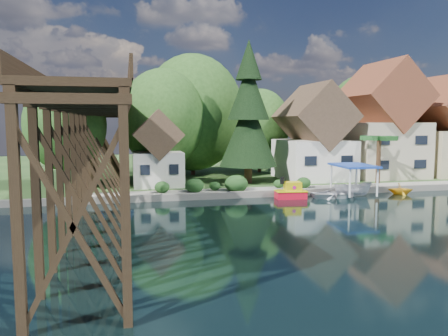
{
  "coord_description": "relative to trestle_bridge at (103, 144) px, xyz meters",
  "views": [
    {
      "loc": [
        -14.26,
        -30.87,
        7.05
      ],
      "look_at": [
        -5.89,
        6.0,
        3.07
      ],
      "focal_mm": 35.0,
      "sensor_mm": 36.0,
      "label": 1
    }
  ],
  "objects": [
    {
      "name": "ground",
      "position": [
        16.0,
        -5.17,
        -5.35
      ],
      "size": [
        140.0,
        140.0,
        0.0
      ],
      "primitive_type": "plane",
      "color": "black",
      "rests_on": "ground"
    },
    {
      "name": "bank",
      "position": [
        16.0,
        28.83,
        -5.1
      ],
      "size": [
        140.0,
        52.0,
        0.5
      ],
      "primitive_type": "cube",
      "color": "#27481C",
      "rests_on": "ground"
    },
    {
      "name": "seawall",
      "position": [
        20.0,
        2.83,
        -5.04
      ],
      "size": [
        60.0,
        0.4,
        0.62
      ],
      "primitive_type": "cube",
      "color": "slate",
      "rests_on": "ground"
    },
    {
      "name": "promenade",
      "position": [
        22.0,
        4.13,
        -4.82
      ],
      "size": [
        50.0,
        2.6,
        0.06
      ],
      "primitive_type": "cube",
      "color": "gray",
      "rests_on": "bank"
    },
    {
      "name": "trestle_bridge",
      "position": [
        0.0,
        0.0,
        0.0
      ],
      "size": [
        4.12,
        44.18,
        9.3
      ],
      "color": "black",
      "rests_on": "ground"
    },
    {
      "name": "house_left",
      "position": [
        23.0,
        10.83,
        -0.21
      ],
      "size": [
        7.64,
        8.64,
        11.02
      ],
      "color": "white",
      "rests_on": "bank"
    },
    {
      "name": "house_center",
      "position": [
        32.0,
        11.33,
        1.07
      ],
      "size": [
        8.65,
        9.18,
        13.89
      ],
      "color": "beige",
      "rests_on": "bank"
    },
    {
      "name": "house_right",
      "position": [
        41.0,
        10.83,
        0.43
      ],
      "size": [
        8.15,
        8.64,
        12.45
      ],
      "color": "#BFB289",
      "rests_on": "bank"
    },
    {
      "name": "shed",
      "position": [
        5.0,
        9.33,
        -1.52
      ],
      "size": [
        5.09,
        5.4,
        7.85
      ],
      "color": "white",
      "rests_on": "bank"
    },
    {
      "name": "bg_trees",
      "position": [
        17.0,
        16.08,
        1.94
      ],
      "size": [
        49.9,
        13.3,
        10.57
      ],
      "color": "#382314",
      "rests_on": "bank"
    },
    {
      "name": "shrubs",
      "position": [
        11.4,
        4.09,
        -4.12
      ],
      "size": [
        15.76,
        2.47,
        1.7
      ],
      "color": "#1C3C15",
      "rests_on": "bank"
    },
    {
      "name": "conifer",
      "position": [
        14.66,
        9.04,
        2.48
      ],
      "size": [
        6.19,
        6.19,
        15.23
      ],
      "color": "#382314",
      "rests_on": "bank"
    },
    {
      "name": "palm_tree",
      "position": [
        28.07,
        5.5,
        -0.13
      ],
      "size": [
        4.87,
        4.87,
        5.4
      ],
      "color": "#382314",
      "rests_on": "bank"
    },
    {
      "name": "tugboat",
      "position": [
        16.66,
        1.56,
        -4.73
      ],
      "size": [
        2.99,
        1.83,
        2.07
      ],
      "color": "red",
      "rests_on": "ground"
    },
    {
      "name": "boat_white_a",
      "position": [
        20.86,
        1.02,
        -4.89
      ],
      "size": [
        4.48,
        3.24,
        0.92
      ],
      "primitive_type": "imported",
      "rotation": [
        0.0,
        0.0,
        1.55
      ],
      "color": "white",
      "rests_on": "ground"
    },
    {
      "name": "boat_canopy",
      "position": [
        22.85,
        1.34,
        -4.04
      ],
      "size": [
        3.9,
        4.91,
        3.05
      ],
      "color": "silver",
      "rests_on": "ground"
    },
    {
      "name": "boat_yellow",
      "position": [
        28.01,
        1.42,
        -4.73
      ],
      "size": [
        2.88,
        2.68,
        1.24
      ],
      "primitive_type": "imported",
      "rotation": [
        0.0,
        0.0,
        1.24
      ],
      "color": "yellow",
      "rests_on": "ground"
    }
  ]
}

